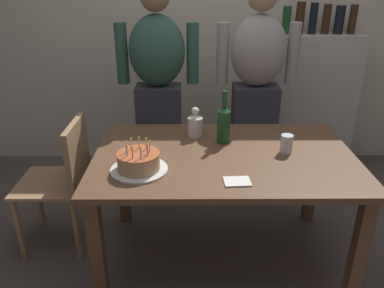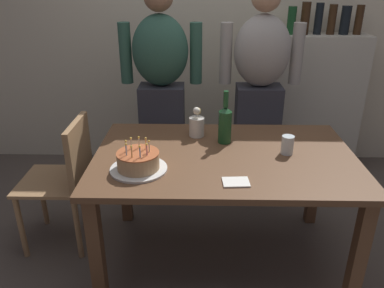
{
  "view_description": "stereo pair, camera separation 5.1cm",
  "coord_description": "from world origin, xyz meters",
  "px_view_note": "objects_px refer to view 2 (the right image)",
  "views": [
    {
      "loc": [
        -0.2,
        -1.99,
        1.7
      ],
      "look_at": [
        -0.19,
        -0.08,
        0.84
      ],
      "focal_mm": 35.78,
      "sensor_mm": 36.0,
      "label": 1
    },
    {
      "loc": [
        -0.15,
        -1.99,
        1.7
      ],
      "look_at": [
        -0.19,
        -0.08,
        0.84
      ],
      "focal_mm": 35.78,
      "sensor_mm": 36.0,
      "label": 2
    }
  ],
  "objects_px": {
    "birthday_cake": "(138,162)",
    "person_woman_cardigan": "(259,92)",
    "napkin_stack": "(236,182)",
    "person_man_bearded": "(162,91)",
    "wine_bottle": "(225,124)",
    "flower_vase": "(197,125)",
    "water_glass_near": "(287,145)",
    "dining_chair": "(67,174)"
  },
  "relations": [
    {
      "from": "flower_vase",
      "to": "dining_chair",
      "type": "xyz_separation_m",
      "value": [
        -0.84,
        -0.11,
        -0.3
      ]
    },
    {
      "from": "wine_bottle",
      "to": "birthday_cake",
      "type": "bearing_deg",
      "value": -141.81
    },
    {
      "from": "flower_vase",
      "to": "person_man_bearded",
      "type": "relative_size",
      "value": 0.12
    },
    {
      "from": "wine_bottle",
      "to": "flower_vase",
      "type": "xyz_separation_m",
      "value": [
        -0.17,
        0.1,
        -0.05
      ]
    },
    {
      "from": "birthday_cake",
      "to": "flower_vase",
      "type": "distance_m",
      "value": 0.56
    },
    {
      "from": "water_glass_near",
      "to": "napkin_stack",
      "type": "relative_size",
      "value": 0.82
    },
    {
      "from": "birthday_cake",
      "to": "person_man_bearded",
      "type": "height_order",
      "value": "person_man_bearded"
    },
    {
      "from": "water_glass_near",
      "to": "dining_chair",
      "type": "bearing_deg",
      "value": 174.13
    },
    {
      "from": "person_woman_cardigan",
      "to": "dining_chair",
      "type": "distance_m",
      "value": 1.5
    },
    {
      "from": "birthday_cake",
      "to": "person_woman_cardigan",
      "type": "bearing_deg",
      "value": 52.78
    },
    {
      "from": "birthday_cake",
      "to": "dining_chair",
      "type": "distance_m",
      "value": 0.7
    },
    {
      "from": "flower_vase",
      "to": "person_man_bearded",
      "type": "height_order",
      "value": "person_man_bearded"
    },
    {
      "from": "person_man_bearded",
      "to": "napkin_stack",
      "type": "bearing_deg",
      "value": 112.51
    },
    {
      "from": "water_glass_near",
      "to": "napkin_stack",
      "type": "bearing_deg",
      "value": -132.98
    },
    {
      "from": "birthday_cake",
      "to": "wine_bottle",
      "type": "relative_size",
      "value": 0.93
    },
    {
      "from": "birthday_cake",
      "to": "person_man_bearded",
      "type": "distance_m",
      "value": 1.02
    },
    {
      "from": "water_glass_near",
      "to": "person_woman_cardigan",
      "type": "bearing_deg",
      "value": 94.01
    },
    {
      "from": "flower_vase",
      "to": "person_woman_cardigan",
      "type": "distance_m",
      "value": 0.72
    },
    {
      "from": "birthday_cake",
      "to": "person_woman_cardigan",
      "type": "distance_m",
      "value": 1.28
    },
    {
      "from": "wine_bottle",
      "to": "flower_vase",
      "type": "distance_m",
      "value": 0.2
    },
    {
      "from": "birthday_cake",
      "to": "water_glass_near",
      "type": "relative_size",
      "value": 2.79
    },
    {
      "from": "birthday_cake",
      "to": "water_glass_near",
      "type": "distance_m",
      "value": 0.86
    },
    {
      "from": "flower_vase",
      "to": "dining_chair",
      "type": "bearing_deg",
      "value": -172.2
    },
    {
      "from": "dining_chair",
      "to": "person_woman_cardigan",
      "type": "bearing_deg",
      "value": 116.75
    },
    {
      "from": "flower_vase",
      "to": "dining_chair",
      "type": "distance_m",
      "value": 0.9
    },
    {
      "from": "napkin_stack",
      "to": "flower_vase",
      "type": "distance_m",
      "value": 0.64
    },
    {
      "from": "water_glass_near",
      "to": "flower_vase",
      "type": "bearing_deg",
      "value": 154.1
    },
    {
      "from": "birthday_cake",
      "to": "wine_bottle",
      "type": "distance_m",
      "value": 0.61
    },
    {
      "from": "napkin_stack",
      "to": "person_man_bearded",
      "type": "distance_m",
      "value": 1.24
    },
    {
      "from": "water_glass_near",
      "to": "person_man_bearded",
      "type": "bearing_deg",
      "value": 134.97
    },
    {
      "from": "napkin_stack",
      "to": "person_man_bearded",
      "type": "bearing_deg",
      "value": 112.51
    },
    {
      "from": "person_man_bearded",
      "to": "person_woman_cardigan",
      "type": "bearing_deg",
      "value": -180.0
    },
    {
      "from": "wine_bottle",
      "to": "water_glass_near",
      "type": "bearing_deg",
      "value": -23.84
    },
    {
      "from": "napkin_stack",
      "to": "person_woman_cardigan",
      "type": "bearing_deg",
      "value": 76.87
    },
    {
      "from": "birthday_cake",
      "to": "person_woman_cardigan",
      "type": "height_order",
      "value": "person_woman_cardigan"
    },
    {
      "from": "birthday_cake",
      "to": "napkin_stack",
      "type": "bearing_deg",
      "value": -14.18
    },
    {
      "from": "person_woman_cardigan",
      "to": "dining_chair",
      "type": "bearing_deg",
      "value": 26.75
    },
    {
      "from": "flower_vase",
      "to": "person_man_bearded",
      "type": "distance_m",
      "value": 0.61
    },
    {
      "from": "water_glass_near",
      "to": "person_man_bearded",
      "type": "xyz_separation_m",
      "value": [
        -0.8,
        0.8,
        0.08
      ]
    },
    {
      "from": "birthday_cake",
      "to": "flower_vase",
      "type": "relative_size",
      "value": 1.57
    },
    {
      "from": "water_glass_near",
      "to": "dining_chair",
      "type": "height_order",
      "value": "dining_chair"
    },
    {
      "from": "birthday_cake",
      "to": "wine_bottle",
      "type": "xyz_separation_m",
      "value": [
        0.48,
        0.37,
        0.08
      ]
    }
  ]
}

